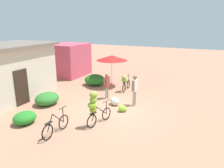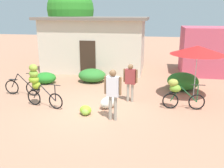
# 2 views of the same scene
# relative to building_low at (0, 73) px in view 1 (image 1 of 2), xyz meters

# --- Properties ---
(ground_plane) EXTENTS (60.00, 60.00, 0.00)m
(ground_plane) POSITION_rel_building_low_xyz_m (1.50, -6.55, -1.64)
(ground_plane) COLOR #B07A5E
(building_low) EXTENTS (6.50, 3.59, 3.25)m
(building_low) POSITION_rel_building_low_xyz_m (0.00, 0.00, 0.00)
(building_low) COLOR beige
(building_low) RESTS_ON ground
(shop_pink) EXTENTS (3.20, 2.80, 2.71)m
(shop_pink) POSITION_rel_building_low_xyz_m (6.87, 0.30, -0.29)
(shop_pink) COLOR #C54A61
(shop_pink) RESTS_ON ground
(hedge_bush_front_left) EXTENTS (1.10, 0.95, 0.56)m
(hedge_bush_front_left) POSITION_rel_building_low_xyz_m (-1.73, -3.50, -1.36)
(hedge_bush_front_left) COLOR #278026
(hedge_bush_front_left) RESTS_ON ground
(hedge_bush_front_right) EXTENTS (1.44, 1.23, 0.69)m
(hedge_bush_front_right) POSITION_rel_building_low_xyz_m (0.56, -2.80, -1.30)
(hedge_bush_front_right) COLOR #307A2E
(hedge_bush_front_right) RESTS_ON ground
(hedge_bush_mid) EXTENTS (1.44, 1.51, 0.79)m
(hedge_bush_mid) POSITION_rel_building_low_xyz_m (5.10, -3.30, -1.25)
(hedge_bush_mid) COLOR #257125
(hedge_bush_mid) RESTS_ON ground
(market_umbrella) EXTENTS (2.21, 2.21, 2.23)m
(market_umbrella) POSITION_rel_building_low_xyz_m (5.45, -4.53, 0.41)
(market_umbrella) COLOR beige
(market_umbrella) RESTS_ON ground
(bicycle_leftmost) EXTENTS (1.65, 0.14, 1.00)m
(bicycle_leftmost) POSITION_rel_building_low_xyz_m (-1.90, -5.43, -1.28)
(bicycle_leftmost) COLOR black
(bicycle_leftmost) RESTS_ON ground
(bicycle_near_pile) EXTENTS (1.60, 0.54, 1.65)m
(bicycle_near_pile) POSITION_rel_building_low_xyz_m (-0.60, -6.54, -0.69)
(bicycle_near_pile) COLOR black
(bicycle_near_pile) RESTS_ON ground
(bicycle_center_loaded) EXTENTS (1.56, 0.35, 1.15)m
(bicycle_center_loaded) POSITION_rel_building_low_xyz_m (4.67, -5.86, -0.96)
(bicycle_center_loaded) COLOR black
(bicycle_center_loaded) RESTS_ON ground
(banana_pile_on_ground) EXTENTS (0.53, 0.52, 0.33)m
(banana_pile_on_ground) POSITION_rel_building_low_xyz_m (1.44, -7.04, -1.49)
(banana_pile_on_ground) COLOR #8AC32B
(banana_pile_on_ground) RESTS_ON ground
(produce_sack) EXTENTS (0.77, 0.82, 0.44)m
(produce_sack) POSITION_rel_building_low_xyz_m (2.11, -6.27, -1.42)
(produce_sack) COLOR silver
(produce_sack) RESTS_ON ground
(person_vendor) EXTENTS (0.58, 0.24, 1.75)m
(person_vendor) POSITION_rel_building_low_xyz_m (2.47, -7.31, -0.57)
(person_vendor) COLOR gray
(person_vendor) RESTS_ON ground
(person_bystander) EXTENTS (0.57, 0.25, 1.56)m
(person_bystander) POSITION_rel_building_low_xyz_m (2.85, -5.42, -0.69)
(person_bystander) COLOR gray
(person_bystander) RESTS_ON ground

